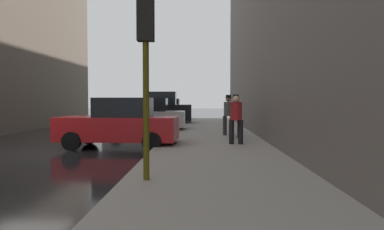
% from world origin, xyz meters
% --- Properties ---
extents(ground_plane, '(120.00, 120.00, 0.00)m').
position_xyz_m(ground_plane, '(0.00, 0.00, 0.00)').
color(ground_plane, black).
extents(sidewalk, '(4.00, 40.00, 0.15)m').
position_xyz_m(sidewalk, '(6.00, 0.00, 0.07)').
color(sidewalk, gray).
rests_on(sidewalk, ground_plane).
extents(parked_red_hatchback, '(4.27, 2.19, 1.79)m').
position_xyz_m(parked_red_hatchback, '(2.65, 1.87, 0.85)').
color(parked_red_hatchback, '#B2191E').
rests_on(parked_red_hatchback, ground_plane).
extents(parked_silver_sedan, '(4.23, 2.11, 1.79)m').
position_xyz_m(parked_silver_sedan, '(2.65, 8.35, 0.85)').
color(parked_silver_sedan, '#B7BABF').
rests_on(parked_silver_sedan, ground_plane).
extents(parked_black_suv, '(4.63, 2.11, 2.25)m').
position_xyz_m(parked_black_suv, '(2.65, 14.13, 1.03)').
color(parked_black_suv, black).
rests_on(parked_black_suv, ground_plane).
extents(parked_dark_green_sedan, '(4.20, 2.06, 1.79)m').
position_xyz_m(parked_dark_green_sedan, '(2.65, 19.72, 0.85)').
color(parked_dark_green_sedan, '#193828').
rests_on(parked_dark_green_sedan, ground_plane).
extents(fire_hydrant, '(0.42, 0.22, 0.70)m').
position_xyz_m(fire_hydrant, '(4.45, 2.51, 0.50)').
color(fire_hydrant, red).
rests_on(fire_hydrant, sidewalk).
extents(traffic_light, '(0.32, 0.32, 3.60)m').
position_xyz_m(traffic_light, '(4.50, -4.18, 2.76)').
color(traffic_light, '#514C0F').
rests_on(traffic_light, sidewalk).
extents(pedestrian_with_beanie, '(0.53, 0.48, 1.78)m').
position_xyz_m(pedestrian_with_beanie, '(6.77, 4.96, 1.14)').
color(pedestrian_with_beanie, '#333338').
rests_on(pedestrian_with_beanie, sidewalk).
extents(pedestrian_with_fedora, '(0.52, 0.44, 1.78)m').
position_xyz_m(pedestrian_with_fedora, '(6.99, 3.86, 1.14)').
color(pedestrian_with_fedora, black).
rests_on(pedestrian_with_fedora, sidewalk).
extents(pedestrian_in_red_jacket, '(0.51, 0.43, 1.71)m').
position_xyz_m(pedestrian_in_red_jacket, '(6.81, 1.79, 1.10)').
color(pedestrian_in_red_jacket, black).
rests_on(pedestrian_in_red_jacket, sidewalk).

